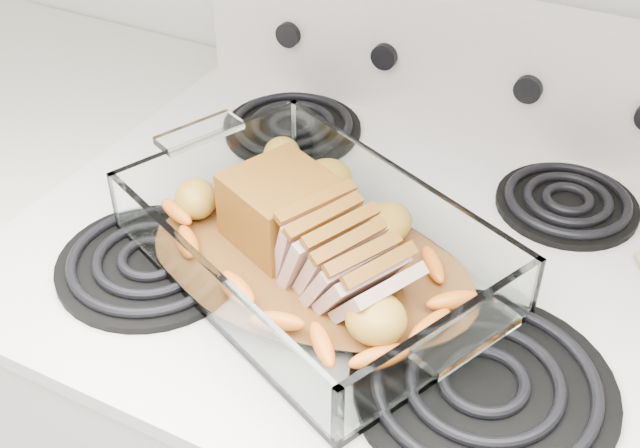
% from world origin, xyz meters
% --- Properties ---
extents(counter_left, '(0.58, 0.68, 0.93)m').
position_xyz_m(counter_left, '(-0.67, 1.66, 0.47)').
color(counter_left, beige).
rests_on(counter_left, ground).
extents(baking_dish, '(0.40, 0.26, 0.08)m').
position_xyz_m(baking_dish, '(-0.03, 1.56, 0.96)').
color(baking_dish, white).
rests_on(baking_dish, electric_range).
extents(pork_roast, '(0.23, 0.10, 0.08)m').
position_xyz_m(pork_roast, '(-0.04, 1.56, 0.99)').
color(pork_roast, '#8C5114').
rests_on(pork_roast, baking_dish).
extents(roast_vegetables, '(0.36, 0.20, 0.04)m').
position_xyz_m(roast_vegetables, '(-0.03, 1.60, 0.97)').
color(roast_vegetables, orange).
rests_on(roast_vegetables, baking_dish).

